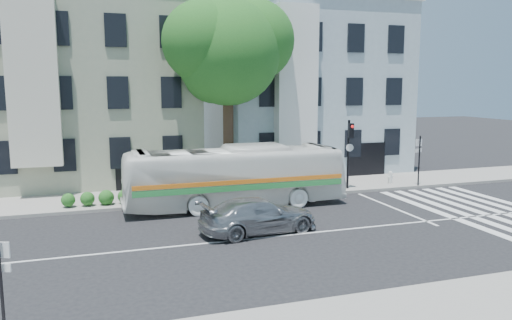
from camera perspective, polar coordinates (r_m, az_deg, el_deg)
name	(u,v)px	position (r m, az deg, el deg)	size (l,w,h in m)	color
ground	(286,235)	(19.64, 3.39, -8.61)	(120.00, 120.00, 0.00)	black
sidewalk_far	(231,192)	(26.98, -2.86, -3.69)	(80.00, 4.00, 0.15)	gray
building_left	(90,90)	(32.44, -18.44, 7.60)	(12.00, 10.00, 11.00)	gray
building_right	(301,89)	(35.31, 5.14, 8.04)	(12.00, 10.00, 11.00)	#94A6B1
street_tree	(227,46)	(27.17, -3.28, 12.84)	(7.30, 5.90, 11.10)	#2D2116
bus	(235,177)	(23.77, -2.37, -1.91)	(10.59, 2.48, 2.95)	white
sedan	(259,215)	(19.83, 0.31, -6.34)	(4.76, 1.94, 1.38)	#A2A3A9
hedge	(160,194)	(24.99, -10.88, -3.83)	(8.50, 0.84, 0.70)	#34621F
traffic_signal	(349,146)	(27.59, 10.63, 1.62)	(0.40, 0.52, 3.92)	black
fire_hydrant	(390,177)	(30.00, 15.09, -1.88)	(0.40, 0.23, 0.71)	silver
near_sign_pole	(1,276)	(12.25, -27.14, -11.72)	(0.44, 0.23, 2.50)	black
far_sign_pole	(419,154)	(29.57, 18.13, 0.61)	(0.50, 0.23, 2.84)	black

